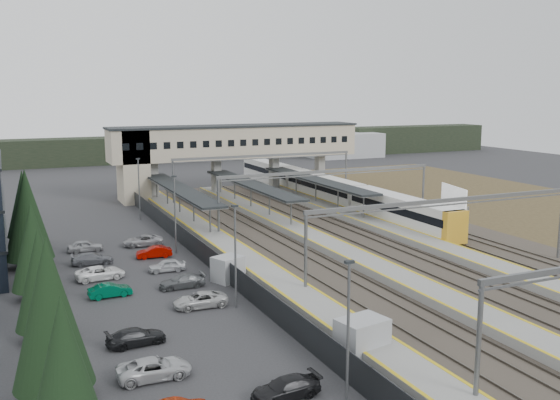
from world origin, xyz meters
name	(u,v)px	position (x,y,z in m)	size (l,w,h in m)	color
ground	(287,269)	(0.00, 0.00, 0.00)	(220.00, 220.00, 0.00)	#2B2B2D
conifer_row	(36,253)	(-22.00, -3.86, 4.84)	(4.42, 49.82, 9.50)	black
car_park	(160,304)	(-13.56, -6.39, 0.59)	(10.52, 44.74, 1.27)	silver
lampposts	(200,229)	(-8.00, 1.25, 4.34)	(0.50, 53.25, 8.07)	slate
fence	(204,253)	(-6.50, 5.00, 1.00)	(0.08, 90.00, 2.00)	#26282B
relay_cabin_near	(362,338)	(-3.88, -19.77, 1.25)	(3.36, 2.73, 2.50)	#A2A4A8
relay_cabin_far	(228,269)	(-6.30, -1.32, 1.11)	(3.02, 2.80, 2.22)	#A2A4A8
rail_corridor	(346,244)	(9.34, 5.00, 0.29)	(34.00, 90.00, 0.92)	#3A352B
canopies	(251,184)	(7.00, 27.00, 3.92)	(23.10, 30.00, 3.28)	black
footbridge	(220,146)	(7.70, 42.00, 7.93)	(40.40, 6.40, 11.20)	#C3B09A
gantries	(379,193)	(12.00, 3.00, 6.00)	(28.40, 62.28, 7.17)	slate
train	(325,189)	(20.00, 29.88, 2.07)	(2.89, 60.31, 3.63)	white
billboard	(454,201)	(25.11, 6.91, 3.62)	(1.52, 6.13, 5.36)	slate
treeline_far	(217,148)	(23.81, 92.28, 2.95)	(170.00, 19.00, 7.00)	black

